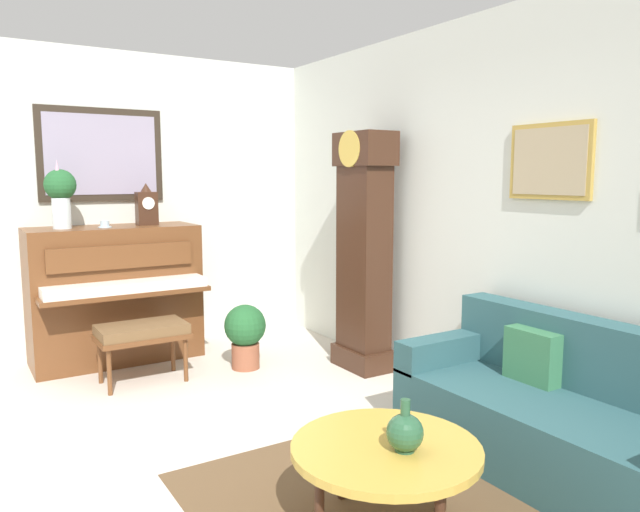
% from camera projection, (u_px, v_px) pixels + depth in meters
% --- Properties ---
extents(ground_plane, '(6.40, 6.00, 0.10)m').
position_uv_depth(ground_plane, '(158.00, 477.00, 3.45)').
color(ground_plane, beige).
extents(wall_left, '(0.13, 4.90, 2.80)m').
position_uv_depth(wall_left, '(66.00, 204.00, 5.45)').
color(wall_left, silver).
rests_on(wall_left, ground_plane).
extents(wall_back, '(5.30, 0.13, 2.80)m').
position_uv_depth(wall_back, '(470.00, 210.00, 4.50)').
color(wall_back, silver).
rests_on(wall_back, ground_plane).
extents(piano, '(0.87, 1.44, 1.22)m').
position_uv_depth(piano, '(116.00, 293.00, 5.41)').
color(piano, brown).
rests_on(piano, ground_plane).
extents(piano_bench, '(0.42, 0.70, 0.48)m').
position_uv_depth(piano_bench, '(142.00, 333.00, 4.84)').
color(piano_bench, brown).
rests_on(piano_bench, ground_plane).
extents(grandfather_clock, '(0.52, 0.34, 2.03)m').
position_uv_depth(grandfather_clock, '(364.00, 258.00, 5.15)').
color(grandfather_clock, '#3D2316').
rests_on(grandfather_clock, ground_plane).
extents(couch, '(1.90, 0.80, 0.84)m').
position_uv_depth(couch, '(564.00, 418.00, 3.38)').
color(couch, '#2D565B').
rests_on(couch, ground_plane).
extents(coffee_table, '(0.88, 0.88, 0.43)m').
position_uv_depth(coffee_table, '(386.00, 451.00, 2.77)').
color(coffee_table, gold).
rests_on(coffee_table, ground_plane).
extents(mantel_clock, '(0.13, 0.18, 0.38)m').
position_uv_depth(mantel_clock, '(147.00, 206.00, 5.46)').
color(mantel_clock, '#3D2316').
rests_on(mantel_clock, piano).
extents(flower_vase, '(0.26, 0.26, 0.58)m').
position_uv_depth(flower_vase, '(60.00, 191.00, 5.07)').
color(flower_vase, silver).
rests_on(flower_vase, piano).
extents(teacup, '(0.12, 0.12, 0.06)m').
position_uv_depth(teacup, '(105.00, 225.00, 5.22)').
color(teacup, '#ADC6D6').
rests_on(teacup, piano).
extents(green_jug, '(0.17, 0.17, 0.24)m').
position_uv_depth(green_jug, '(405.00, 432.00, 2.70)').
color(green_jug, '#234C33').
rests_on(green_jug, coffee_table).
extents(potted_plant, '(0.36, 0.36, 0.56)m').
position_uv_depth(potted_plant, '(245.00, 332.00, 5.21)').
color(potted_plant, '#935138').
rests_on(potted_plant, ground_plane).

